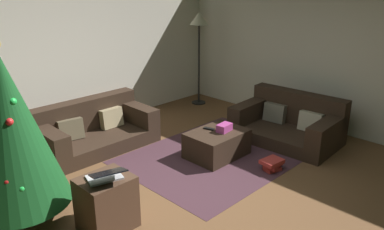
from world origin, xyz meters
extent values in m
plane|color=brown|center=(0.00, 0.00, 0.00)|extent=(6.40, 6.40, 0.00)
cube|color=silver|center=(0.00, 3.14, 1.30)|extent=(6.40, 0.12, 2.60)
cube|color=silver|center=(3.14, 0.00, 1.30)|extent=(0.12, 6.40, 2.60)
cube|color=#332319|center=(-0.10, 2.15, 0.11)|extent=(1.76, 0.90, 0.22)
cube|color=#332319|center=(-0.10, 2.47, 0.46)|extent=(1.75, 0.25, 0.49)
cube|color=#332319|center=(0.66, 2.14, 0.37)|extent=(0.25, 0.89, 0.30)
cube|color=#332319|center=(-0.85, 2.16, 0.37)|extent=(0.25, 0.89, 0.30)
cube|color=tan|center=(0.25, 2.27, 0.37)|extent=(0.36, 0.15, 0.31)
cube|color=brown|center=(-0.45, 2.28, 0.37)|extent=(0.38, 0.22, 0.31)
cube|color=#332319|center=(2.15, 0.28, 0.10)|extent=(1.08, 1.63, 0.20)
cube|color=#332319|center=(2.53, 0.30, 0.46)|extent=(0.32, 1.59, 0.52)
cube|color=#332319|center=(2.19, -0.39, 0.36)|extent=(1.01, 0.29, 0.31)
cube|color=#332319|center=(2.11, 0.94, 0.36)|extent=(1.01, 0.29, 0.31)
cube|color=#BCB299|center=(2.34, -0.03, 0.35)|extent=(0.18, 0.37, 0.31)
cube|color=#716B5B|center=(2.31, 0.60, 0.35)|extent=(0.18, 0.37, 0.31)
cube|color=#332319|center=(0.98, 0.69, 0.19)|extent=(0.84, 0.61, 0.38)
cube|color=#B23F8C|center=(1.06, 0.63, 0.43)|extent=(0.24, 0.16, 0.11)
cube|color=black|center=(0.96, 0.83, 0.39)|extent=(0.09, 0.17, 0.02)
cylinder|color=brown|center=(-1.67, 1.13, 0.11)|extent=(0.10, 0.10, 0.22)
cone|color=#144A1E|center=(-1.67, 1.13, 1.04)|extent=(1.06, 1.06, 1.63)
sphere|color=red|center=(-1.87, 0.83, 0.65)|extent=(0.08, 0.08, 0.08)
sphere|color=green|center=(-1.78, 0.76, 0.57)|extent=(0.07, 0.07, 0.07)
sphere|color=red|center=(-1.58, 1.20, 1.47)|extent=(0.05, 0.05, 0.05)
sphere|color=green|center=(-1.65, 0.99, 1.36)|extent=(0.07, 0.07, 0.07)
sphere|color=red|center=(-1.72, 0.93, 1.19)|extent=(0.07, 0.07, 0.07)
cube|color=#4C3323|center=(-1.11, 0.36, 0.29)|extent=(0.52, 0.44, 0.58)
cube|color=silver|center=(-1.11, 0.36, 0.59)|extent=(0.39, 0.31, 0.02)
cube|color=black|center=(-1.15, 0.22, 0.71)|extent=(0.38, 0.31, 0.08)
cube|color=#B7332D|center=(1.16, -0.15, 0.03)|extent=(0.25, 0.20, 0.05)
cube|color=#B7332D|center=(1.19, -0.14, 0.08)|extent=(0.29, 0.20, 0.05)
cube|color=#B7332D|center=(1.16, -0.13, 0.13)|extent=(0.31, 0.25, 0.05)
cylinder|color=black|center=(2.59, 2.60, 0.01)|extent=(0.28, 0.28, 0.02)
cylinder|color=black|center=(2.59, 2.60, 0.80)|extent=(0.04, 0.04, 1.59)
cone|color=beige|center=(2.59, 2.60, 1.71)|extent=(0.36, 0.36, 0.24)
cube|color=#462A34|center=(0.98, 0.69, 0.00)|extent=(2.60, 2.00, 0.01)
camera|label=1|loc=(-2.95, -2.69, 2.49)|focal=36.51mm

